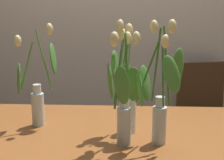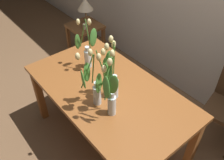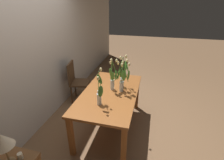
{
  "view_description": "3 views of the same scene",
  "coord_description": "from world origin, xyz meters",
  "px_view_note": "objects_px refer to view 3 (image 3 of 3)",
  "views": [
    {
      "loc": [
        0.1,
        -1.66,
        1.38
      ],
      "look_at": [
        0.01,
        0.06,
        1.0
      ],
      "focal_mm": 53.55,
      "sensor_mm": 36.0,
      "label": 1
    },
    {
      "loc": [
        1.28,
        -1.0,
        2.22
      ],
      "look_at": [
        0.09,
        -0.03,
        0.92
      ],
      "focal_mm": 38.99,
      "sensor_mm": 36.0,
      "label": 2
    },
    {
      "loc": [
        -2.36,
        -0.64,
        2.13
      ],
      "look_at": [
        0.05,
        -0.02,
        0.95
      ],
      "focal_mm": 26.76,
      "sensor_mm": 36.0,
      "label": 3
    }
  ],
  "objects_px": {
    "tulip_vase_1": "(113,79)",
    "dining_chair": "(76,80)",
    "tulip_vase_0": "(99,94)",
    "pillar_candle": "(20,156)",
    "dining_table": "(110,97)",
    "table_lamp": "(2,141)",
    "tulip_vase_3": "(122,81)",
    "tulip_vase_2": "(123,75)"
  },
  "relations": [
    {
      "from": "tulip_vase_1",
      "to": "dining_chair",
      "type": "height_order",
      "value": "tulip_vase_1"
    },
    {
      "from": "tulip_vase_0",
      "to": "dining_chair",
      "type": "xyz_separation_m",
      "value": [
        1.11,
        0.93,
        -0.4
      ]
    },
    {
      "from": "dining_chair",
      "to": "pillar_candle",
      "type": "distance_m",
      "value": 2.11
    },
    {
      "from": "dining_table",
      "to": "tulip_vase_1",
      "type": "bearing_deg",
      "value": -17.24
    },
    {
      "from": "dining_table",
      "to": "tulip_vase_1",
      "type": "relative_size",
      "value": 2.77
    },
    {
      "from": "pillar_candle",
      "to": "table_lamp",
      "type": "bearing_deg",
      "value": 131.6
    },
    {
      "from": "dining_table",
      "to": "tulip_vase_3",
      "type": "height_order",
      "value": "tulip_vase_3"
    },
    {
      "from": "tulip_vase_1",
      "to": "table_lamp",
      "type": "bearing_deg",
      "value": 153.21
    },
    {
      "from": "table_lamp",
      "to": "tulip_vase_0",
      "type": "bearing_deg",
      "value": -33.4
    },
    {
      "from": "tulip_vase_2",
      "to": "pillar_candle",
      "type": "bearing_deg",
      "value": 152.47
    },
    {
      "from": "dining_chair",
      "to": "tulip_vase_2",
      "type": "bearing_deg",
      "value": -112.67
    },
    {
      "from": "dining_table",
      "to": "tulip_vase_2",
      "type": "bearing_deg",
      "value": -36.01
    },
    {
      "from": "tulip_vase_3",
      "to": "dining_chair",
      "type": "distance_m",
      "value": 1.4
    },
    {
      "from": "tulip_vase_3",
      "to": "table_lamp",
      "type": "bearing_deg",
      "value": 148.37
    },
    {
      "from": "dining_table",
      "to": "tulip_vase_0",
      "type": "distance_m",
      "value": 0.48
    },
    {
      "from": "tulip_vase_1",
      "to": "pillar_candle",
      "type": "relative_size",
      "value": 7.69
    },
    {
      "from": "dining_chair",
      "to": "tulip_vase_3",
      "type": "bearing_deg",
      "value": -119.12
    },
    {
      "from": "table_lamp",
      "to": "dining_table",
      "type": "bearing_deg",
      "value": -27.34
    },
    {
      "from": "tulip_vase_0",
      "to": "tulip_vase_1",
      "type": "height_order",
      "value": "tulip_vase_1"
    },
    {
      "from": "tulip_vase_0",
      "to": "tulip_vase_2",
      "type": "relative_size",
      "value": 0.95
    },
    {
      "from": "table_lamp",
      "to": "pillar_candle",
      "type": "xyz_separation_m",
      "value": [
        0.07,
        -0.08,
        -0.27
      ]
    },
    {
      "from": "dining_table",
      "to": "tulip_vase_2",
      "type": "relative_size",
      "value": 2.73
    },
    {
      "from": "tulip_vase_0",
      "to": "tulip_vase_2",
      "type": "height_order",
      "value": "tulip_vase_2"
    },
    {
      "from": "table_lamp",
      "to": "pillar_candle",
      "type": "height_order",
      "value": "table_lamp"
    },
    {
      "from": "tulip_vase_2",
      "to": "pillar_candle",
      "type": "height_order",
      "value": "tulip_vase_2"
    },
    {
      "from": "tulip_vase_1",
      "to": "dining_chair",
      "type": "distance_m",
      "value": 1.27
    },
    {
      "from": "tulip_vase_2",
      "to": "table_lamp",
      "type": "distance_m",
      "value": 1.91
    },
    {
      "from": "dining_chair",
      "to": "tulip_vase_1",
      "type": "bearing_deg",
      "value": -121.98
    },
    {
      "from": "tulip_vase_0",
      "to": "tulip_vase_1",
      "type": "xyz_separation_m",
      "value": [
        0.48,
        -0.08,
        0.02
      ]
    },
    {
      "from": "table_lamp",
      "to": "tulip_vase_2",
      "type": "bearing_deg",
      "value": -28.68
    },
    {
      "from": "dining_table",
      "to": "dining_chair",
      "type": "distance_m",
      "value": 1.23
    },
    {
      "from": "dining_table",
      "to": "pillar_candle",
      "type": "bearing_deg",
      "value": 154.12
    },
    {
      "from": "tulip_vase_0",
      "to": "dining_chair",
      "type": "relative_size",
      "value": 0.6
    },
    {
      "from": "tulip_vase_2",
      "to": "tulip_vase_3",
      "type": "relative_size",
      "value": 1.04
    },
    {
      "from": "pillar_candle",
      "to": "tulip_vase_0",
      "type": "bearing_deg",
      "value": -32.02
    },
    {
      "from": "dining_table",
      "to": "tulip_vase_0",
      "type": "xyz_separation_m",
      "value": [
        -0.39,
        0.05,
        0.27
      ]
    },
    {
      "from": "dining_table",
      "to": "dining_chair",
      "type": "bearing_deg",
      "value": 53.76
    },
    {
      "from": "table_lamp",
      "to": "dining_chair",
      "type": "bearing_deg",
      "value": 6.47
    },
    {
      "from": "dining_table",
      "to": "pillar_candle",
      "type": "xyz_separation_m",
      "value": [
        -1.36,
        0.66,
        -0.06
      ]
    },
    {
      "from": "tulip_vase_2",
      "to": "pillar_candle",
      "type": "relative_size",
      "value": 7.8
    },
    {
      "from": "tulip_vase_1",
      "to": "table_lamp",
      "type": "relative_size",
      "value": 1.45
    },
    {
      "from": "dining_table",
      "to": "tulip_vase_3",
      "type": "relative_size",
      "value": 2.85
    }
  ]
}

